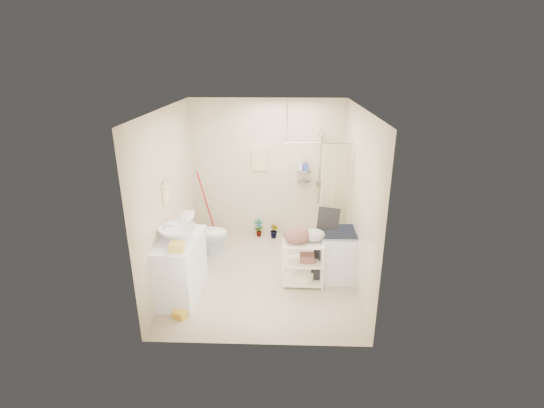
{
  "coord_description": "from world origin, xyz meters",
  "views": [
    {
      "loc": [
        0.32,
        -5.46,
        3.26
      ],
      "look_at": [
        0.13,
        0.25,
        1.12
      ],
      "focal_mm": 26.0,
      "sensor_mm": 36.0,
      "label": 1
    }
  ],
  "objects_px": {
    "laundry_rack": "(303,259)",
    "vanity": "(180,267)",
    "toilet": "(206,234)",
    "washing_machine": "(337,255)"
  },
  "relations": [
    {
      "from": "toilet",
      "to": "laundry_rack",
      "type": "height_order",
      "value": "laundry_rack"
    },
    {
      "from": "laundry_rack",
      "to": "vanity",
      "type": "bearing_deg",
      "value": -166.56
    },
    {
      "from": "vanity",
      "to": "washing_machine",
      "type": "xyz_separation_m",
      "value": [
        2.3,
        0.57,
        -0.05
      ]
    },
    {
      "from": "toilet",
      "to": "laundry_rack",
      "type": "xyz_separation_m",
      "value": [
        1.65,
        -0.92,
        0.04
      ]
    },
    {
      "from": "vanity",
      "to": "laundry_rack",
      "type": "distance_m",
      "value": 1.81
    },
    {
      "from": "laundry_rack",
      "to": "toilet",
      "type": "bearing_deg",
      "value": 152.7
    },
    {
      "from": "vanity",
      "to": "toilet",
      "type": "bearing_deg",
      "value": 87.84
    },
    {
      "from": "washing_machine",
      "to": "toilet",
      "type": "bearing_deg",
      "value": 160.24
    },
    {
      "from": "toilet",
      "to": "washing_machine",
      "type": "height_order",
      "value": "washing_machine"
    },
    {
      "from": "vanity",
      "to": "laundry_rack",
      "type": "height_order",
      "value": "vanity"
    }
  ]
}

